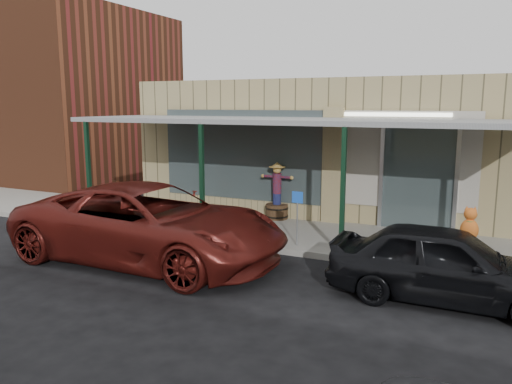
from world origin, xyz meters
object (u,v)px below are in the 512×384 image
at_px(barrel_scarecrow, 277,200).
at_px(car_maroon, 149,224).
at_px(barrel_pumpkin, 155,214).
at_px(handicap_sign, 297,211).
at_px(parked_sedan, 446,264).

distance_m(barrel_scarecrow, car_maroon, 4.65).
distance_m(barrel_pumpkin, car_maroon, 3.24).
relative_size(barrel_scarecrow, handicap_sign, 1.28).
bearing_deg(barrel_scarecrow, parked_sedan, -25.04).
bearing_deg(barrel_pumpkin, car_maroon, -55.63).
height_order(barrel_pumpkin, handicap_sign, handicap_sign).
bearing_deg(car_maroon, handicap_sign, -51.86).
height_order(barrel_scarecrow, barrel_pumpkin, barrel_scarecrow).
bearing_deg(handicap_sign, barrel_pumpkin, 174.38).
bearing_deg(barrel_scarecrow, barrel_pumpkin, -133.29).
relative_size(barrel_scarecrow, car_maroon, 0.27).
distance_m(handicap_sign, parked_sedan, 3.88).
distance_m(parked_sedan, car_maroon, 6.16).
bearing_deg(barrel_scarecrow, car_maroon, -89.84).
xyz_separation_m(handicap_sign, car_maroon, (-2.70, -2.09, -0.13)).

